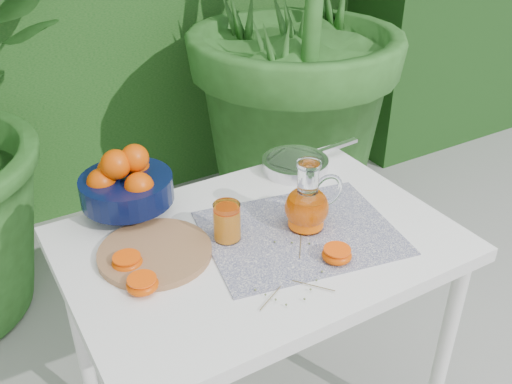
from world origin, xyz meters
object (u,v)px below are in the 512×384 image
juice_pitcher (308,205)px  cutting_board (155,252)px  white_table (260,263)px  fruit_bowl (125,183)px  saute_pan (296,164)px

juice_pitcher → cutting_board: bearing=167.1°
white_table → cutting_board: (-0.26, 0.07, 0.09)m
white_table → cutting_board: bearing=165.5°
white_table → fruit_bowl: size_ratio=3.17×
white_table → saute_pan: saute_pan is taller
saute_pan → cutting_board: bearing=-160.7°
juice_pitcher → fruit_bowl: bearing=140.3°
white_table → saute_pan: size_ratio=2.66×
juice_pitcher → saute_pan: juice_pitcher is taller
cutting_board → saute_pan: (0.56, 0.19, 0.01)m
fruit_bowl → saute_pan: (0.54, -0.03, -0.07)m
fruit_bowl → juice_pitcher: size_ratio=1.62×
white_table → fruit_bowl: fruit_bowl is taller
saute_pan → white_table: bearing=-137.9°
cutting_board → fruit_bowl: fruit_bowl is taller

